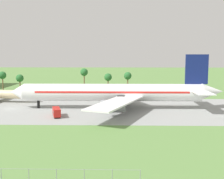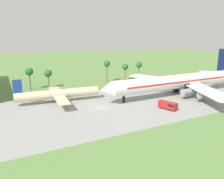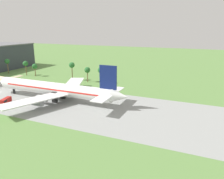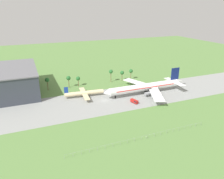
% 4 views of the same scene
% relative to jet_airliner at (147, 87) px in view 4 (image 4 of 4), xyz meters
% --- Properties ---
extents(ground_plane, '(600.00, 600.00, 0.00)m').
position_rel_jet_airliner_xyz_m(ground_plane, '(-36.41, -1.30, -5.43)').
color(ground_plane, '#5B8442').
extents(taxiway_strip, '(320.00, 44.00, 0.02)m').
position_rel_jet_airliner_xyz_m(taxiway_strip, '(-36.41, -1.30, -5.42)').
color(taxiway_strip, gray).
rests_on(taxiway_strip, ground_plane).
extents(jet_airliner, '(72.22, 57.14, 18.36)m').
position_rel_jet_airliner_xyz_m(jet_airliner, '(0.00, 0.00, 0.00)').
color(jet_airliner, white).
rests_on(jet_airliner, ground_plane).
extents(regional_aircraft, '(30.18, 27.25, 9.43)m').
position_rel_jet_airliner_xyz_m(regional_aircraft, '(-48.14, 11.70, -2.33)').
color(regional_aircraft, beige).
rests_on(regional_aircraft, ground_plane).
extents(baggage_tug, '(3.76, 6.70, 2.59)m').
position_rel_jet_airliner_xyz_m(baggage_tug, '(-17.78, -13.49, -4.04)').
color(baggage_tug, black).
rests_on(baggage_tug, ground_plane).
extents(perimeter_fence, '(80.10, 0.10, 2.10)m').
position_rel_jet_airliner_xyz_m(perimeter_fence, '(-36.41, -56.30, -3.99)').
color(perimeter_fence, gray).
rests_on(perimeter_fence, ground_plane).
extents(no_stopping_sign, '(0.44, 0.08, 1.68)m').
position_rel_jet_airliner_xyz_m(no_stopping_sign, '(-33.70, -56.61, -4.38)').
color(no_stopping_sign, gray).
rests_on(no_stopping_sign, ground_plane).
extents(terminal_building, '(36.72, 61.20, 19.94)m').
position_rel_jet_airliner_xyz_m(terminal_building, '(-97.72, 43.89, 4.55)').
color(terminal_building, '#333842').
rests_on(terminal_building, ground_plane).
extents(palm_tree_row, '(80.63, 3.60, 11.81)m').
position_rel_jet_airliner_xyz_m(palm_tree_row, '(-31.36, 37.15, 2.79)').
color(palm_tree_row, brown).
rests_on(palm_tree_row, ground_plane).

